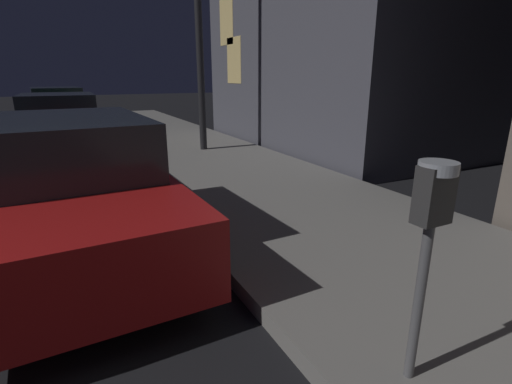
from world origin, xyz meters
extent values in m
cube|color=slate|center=(5.60, 0.00, 0.07)|extent=(3.20, 36.00, 0.15)
cylinder|color=#59595B|center=(4.45, -0.73, 0.63)|extent=(0.06, 0.06, 0.96)
cube|color=#333333|center=(4.45, -0.73, 1.26)|extent=(0.19, 0.11, 0.30)
cylinder|color=#999EA5|center=(4.45, -0.73, 1.40)|extent=(0.19, 0.19, 0.06)
cube|color=black|center=(4.39, -0.73, 1.30)|extent=(0.01, 0.08, 0.11)
cube|color=maroon|center=(2.85, 2.52, 0.57)|extent=(1.84, 4.54, 0.64)
cube|color=#1E2328|center=(2.85, 2.38, 1.15)|extent=(1.57, 2.18, 0.56)
cylinder|color=black|center=(3.68, 3.93, 0.33)|extent=(0.24, 0.67, 0.66)
cylinder|color=black|center=(3.76, 1.15, 0.33)|extent=(0.24, 0.67, 0.66)
cube|color=black|center=(2.85, 8.04, 0.57)|extent=(1.85, 4.45, 0.64)
cube|color=#1E2328|center=(2.85, 8.14, 1.15)|extent=(1.59, 2.06, 0.56)
cylinder|color=black|center=(2.00, 9.43, 0.33)|extent=(0.24, 0.67, 0.66)
cylinder|color=black|center=(3.77, 9.39, 0.33)|extent=(0.24, 0.67, 0.66)
cylinder|color=black|center=(1.93, 6.70, 0.33)|extent=(0.24, 0.67, 0.66)
cylinder|color=black|center=(3.70, 6.65, 0.33)|extent=(0.24, 0.67, 0.66)
cube|color=#19592D|center=(2.85, 13.86, 0.57)|extent=(2.03, 4.56, 0.64)
cube|color=#1E2328|center=(2.85, 13.91, 1.15)|extent=(1.69, 2.33, 0.56)
cylinder|color=black|center=(1.88, 15.19, 0.33)|extent=(0.26, 0.67, 0.66)
cylinder|color=black|center=(3.66, 15.30, 0.33)|extent=(0.26, 0.67, 0.66)
cylinder|color=black|center=(2.04, 12.43, 0.33)|extent=(0.26, 0.67, 0.66)
cylinder|color=black|center=(3.82, 12.53, 0.33)|extent=(0.26, 0.67, 0.66)
cylinder|color=black|center=(5.81, 6.60, 2.66)|extent=(0.16, 0.16, 5.02)
cube|color=#F2D17F|center=(7.32, 8.56, 3.25)|extent=(0.06, 0.90, 1.20)
cube|color=#F2D17F|center=(7.32, 8.08, 2.22)|extent=(0.06, 0.90, 1.20)
camera|label=1|loc=(2.83, -1.92, 1.82)|focal=26.55mm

